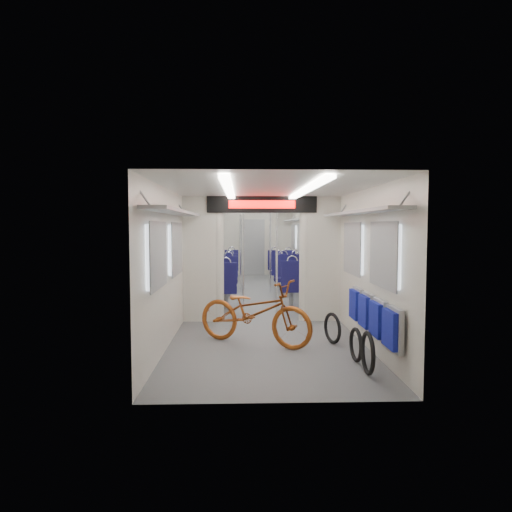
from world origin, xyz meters
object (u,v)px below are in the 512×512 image
at_px(bike_hoop_a, 368,355).
at_px(stanchion_far_left, 241,249).
at_px(seat_bay_far_left, 223,267).
at_px(seat_bay_near_right, 297,277).
at_px(stanchion_far_right, 270,249).
at_px(bike_hoop_c, 332,330).
at_px(seat_bay_near_left, 217,279).
at_px(stanchion_near_left, 243,257).
at_px(bike_hoop_b, 356,347).
at_px(seat_bay_far_right, 284,266).
at_px(stanchion_near_right, 277,258).
at_px(flip_bench, 372,315).
at_px(bicycle, 254,312).

distance_m(bike_hoop_a, stanchion_far_left, 7.13).
bearing_deg(stanchion_far_left, seat_bay_far_left, 109.40).
height_order(seat_bay_near_right, stanchion_far_right, stanchion_far_right).
height_order(bike_hoop_c, stanchion_far_left, stanchion_far_left).
height_order(seat_bay_near_left, stanchion_near_left, stanchion_near_left).
bearing_deg(bike_hoop_b, seat_bay_near_left, 113.44).
xyz_separation_m(seat_bay_far_left, seat_bay_far_right, (1.87, 0.24, -0.01)).
height_order(bike_hoop_c, stanchion_near_left, stanchion_near_left).
relative_size(bike_hoop_a, bike_hoop_c, 1.10).
distance_m(seat_bay_far_left, stanchion_near_right, 5.12).
relative_size(stanchion_near_left, stanchion_near_right, 1.00).
xyz_separation_m(flip_bench, seat_bay_near_left, (-2.29, 4.55, -0.03)).
xyz_separation_m(seat_bay_near_left, seat_bay_far_right, (1.87, 3.46, -0.02)).
bearing_deg(flip_bench, stanchion_near_left, 119.45).
xyz_separation_m(flip_bench, bike_hoop_b, (-0.25, -0.16, -0.38)).
distance_m(bike_hoop_b, stanchion_far_right, 6.32).
xyz_separation_m(seat_bay_far_right, stanchion_far_left, (-1.33, -1.77, 0.62)).
distance_m(stanchion_near_left, stanchion_far_left, 3.25).
xyz_separation_m(seat_bay_far_left, stanchion_near_right, (1.24, -4.93, 0.60)).
height_order(seat_bay_near_left, seat_bay_far_right, seat_bay_near_left).
xyz_separation_m(seat_bay_near_right, stanchion_near_left, (-1.27, -1.73, 0.59)).
height_order(seat_bay_near_left, stanchion_far_right, stanchion_far_right).
relative_size(bike_hoop_c, seat_bay_far_left, 0.22).
height_order(bicycle, seat_bay_near_left, seat_bay_near_left).
bearing_deg(seat_bay_far_right, stanchion_far_right, -105.70).
distance_m(seat_bay_near_right, stanchion_far_left, 2.10).
relative_size(seat_bay_near_right, seat_bay_far_left, 1.06).
bearing_deg(stanchion_near_left, seat_bay_far_right, 75.73).
bearing_deg(seat_bay_near_right, bicycle, -105.77).
bearing_deg(stanchion_near_right, seat_bay_near_right, 71.58).
distance_m(bike_hoop_b, stanchion_near_left, 3.60).
bearing_deg(stanchion_far_right, seat_bay_near_left, -131.24).
height_order(bike_hoop_a, bike_hoop_c, bike_hoop_a).
distance_m(bicycle, seat_bay_far_left, 7.04).
height_order(seat_bay_far_left, seat_bay_far_right, seat_bay_far_left).
xyz_separation_m(bike_hoop_c, stanchion_near_left, (-1.32, 2.23, 0.94)).
bearing_deg(seat_bay_far_left, stanchion_near_left, -82.88).
bearing_deg(seat_bay_near_left, stanchion_near_left, -68.95).
xyz_separation_m(bike_hoop_c, seat_bay_far_left, (-1.92, 7.00, 0.34)).
relative_size(seat_bay_far_left, stanchion_near_left, 0.91).
distance_m(bicycle, bike_hoop_c, 1.20).
xyz_separation_m(stanchion_near_left, stanchion_far_right, (0.72, 3.05, 0.00)).
relative_size(seat_bay_near_left, seat_bay_far_right, 1.06).
bearing_deg(seat_bay_near_left, seat_bay_near_right, 5.53).
distance_m(stanchion_near_left, stanchion_near_right, 0.66).
relative_size(seat_bay_far_left, stanchion_near_right, 0.91).
height_order(seat_bay_near_left, stanchion_near_right, stanchion_near_right).
distance_m(bicycle, bike_hoop_a, 1.95).
xyz_separation_m(seat_bay_near_right, stanchion_far_right, (-0.55, 1.32, 0.59)).
relative_size(stanchion_near_left, stanchion_far_right, 1.00).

